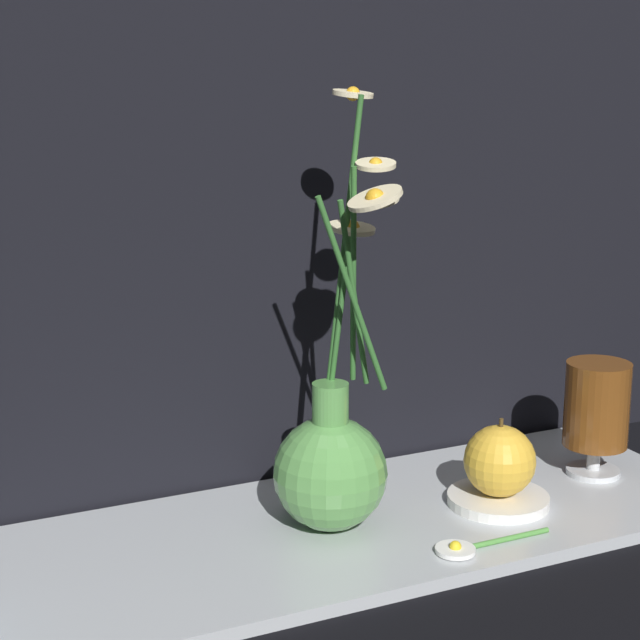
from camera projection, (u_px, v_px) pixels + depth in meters
The scene contains 7 objects.
ground_plane at pixel (316, 542), 0.99m from camera, with size 6.00×6.00×0.00m, color black.
shelf at pixel (316, 536), 0.99m from camera, with size 0.82×0.27×0.01m.
vase_with_flowers at pixel (333, 459), 0.98m from camera, with size 0.11×0.15×0.40m.
tea_glass at pixel (596, 407), 1.11m from camera, with size 0.07×0.07×0.12m.
saucer_plate at pixel (498, 499), 1.05m from camera, with size 0.10×0.10×0.01m.
orange_fruit at pixel (500, 461), 1.04m from camera, with size 0.07×0.07×0.08m.
loose_daisy at pixel (469, 547), 0.95m from camera, with size 0.12×0.04×0.01m.
Camera 1 is at (-0.39, -0.83, 0.43)m, focal length 60.00 mm.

